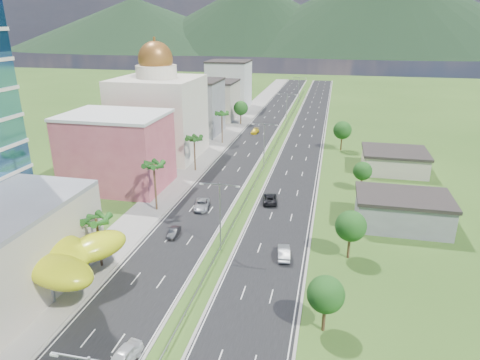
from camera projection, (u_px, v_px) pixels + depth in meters
The scene contains 33 objects.
ground at pixel (201, 287), 56.35m from camera, with size 500.00×500.00×0.00m, color #2D5119.
road_left at pixel (261, 129), 140.30m from camera, with size 11.00×260.00×0.04m, color black.
road_right at pixel (307, 131), 137.26m from camera, with size 11.00×260.00×0.04m, color black.
sidewalk_left at pixel (233, 127), 142.21m from camera, with size 7.00×260.00×0.12m, color gray.
median_guardrail at pixel (276, 142), 122.07m from camera, with size 0.10×216.06×0.76m.
streetlight_median_b at pixel (220, 210), 63.17m from camera, with size 6.04×0.25×11.00m.
streetlight_median_c at pixel (264, 141), 99.81m from camera, with size 6.04×0.25×11.00m.
streetlight_median_d at pixel (287, 106), 141.03m from camera, with size 6.04×0.25×11.00m.
streetlight_median_e at pixel (299, 87), 182.24m from camera, with size 6.04×0.25×11.00m.
lime_canopy at pixel (42, 253), 55.01m from camera, with size 18.00×15.00×7.40m.
pink_shophouse at pixel (117, 152), 88.73m from camera, with size 20.00×15.00×15.00m, color #B64A59.
domed_building at pixel (159, 112), 108.46m from camera, with size 20.00×20.00×28.70m.
midrise_grey at pixel (194, 108), 132.32m from camera, with size 16.00×15.00×16.00m, color gray.
midrise_beige at pixel (214, 101), 152.99m from camera, with size 16.00×15.00×13.00m, color #BDAF9C.
midrise_white at pixel (229, 85), 173.19m from camera, with size 16.00×15.00×18.00m, color silver.
shed_near at pixel (402, 212), 72.71m from camera, with size 15.00×10.00×5.00m, color gray.
shed_far at pixel (394, 162), 99.89m from camera, with size 14.00×12.00×4.40m, color #BDAF9C.
palm_tree_b at pixel (96, 221), 58.88m from camera, with size 3.60×3.60×8.10m.
palm_tree_c at pixel (154, 167), 76.70m from camera, with size 3.60×3.60×9.60m.
palm_tree_d at pixel (194, 140), 98.09m from camera, with size 3.60×3.60×8.60m.
palm_tree_e at pixel (222, 115), 120.73m from camera, with size 3.60×3.60×9.40m.
leafy_tree_lfar at pixel (241, 108), 144.57m from camera, with size 4.90×4.90×8.05m.
leafy_tree_ra at pixel (326, 295), 46.88m from camera, with size 4.20×4.20×6.90m.
leafy_tree_rb at pixel (351, 226), 61.70m from camera, with size 4.55×4.55×7.47m.
leafy_tree_rc at pixel (363, 171), 87.02m from camera, with size 3.85×3.85×6.33m.
leafy_tree_rd at pixel (342, 130), 114.89m from camera, with size 4.90×4.90×8.05m.
mountain_ridge at pixel (381, 55), 456.36m from camera, with size 860.00×140.00×90.00m, color black, non-canonical shape.
car_white_near_left at pixel (123, 357), 43.38m from camera, with size 2.02×5.02×1.71m, color silver.
car_dark_left at pixel (174, 232), 69.64m from camera, with size 1.36×3.90×1.28m, color black.
car_silver_mid_left at pixel (202, 205), 79.86m from camera, with size 2.58×5.60×1.56m, color #989A9F.
car_yellow_far_left at pixel (255, 131), 134.25m from camera, with size 1.87×4.60×1.34m, color yellow.
car_silver_right at pixel (284, 252), 63.25m from camera, with size 1.73×4.96×1.63m, color #9B9DA2.
car_dark_far_right at pixel (270, 198), 82.64m from camera, with size 2.63×5.71×1.59m, color black.
Camera 1 is at (15.35, -45.71, 32.83)m, focal length 32.00 mm.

